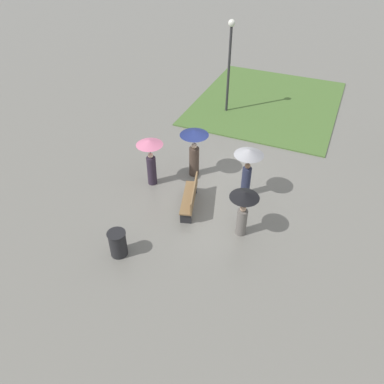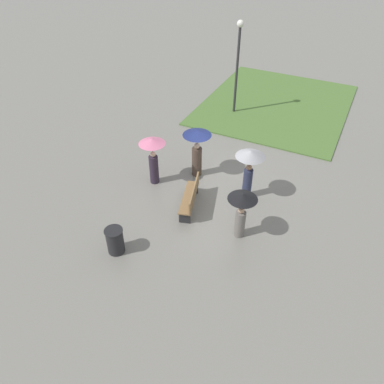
{
  "view_description": "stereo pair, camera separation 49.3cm",
  "coord_description": "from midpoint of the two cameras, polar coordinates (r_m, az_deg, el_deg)",
  "views": [
    {
      "loc": [
        10.55,
        3.46,
        8.66
      ],
      "look_at": [
        1.52,
        -0.43,
        0.76
      ],
      "focal_mm": 35.0,
      "sensor_mm": 36.0,
      "label": 1
    },
    {
      "loc": [
        10.34,
        3.91,
        8.66
      ],
      "look_at": [
        1.52,
        -0.43,
        0.76
      ],
      "focal_mm": 35.0,
      "sensor_mm": 36.0,
      "label": 2
    }
  ],
  "objects": [
    {
      "name": "ground_plane",
      "position": [
        14.06,
        3.08,
        0.71
      ],
      "size": [
        90.0,
        90.0,
        0.0
      ],
      "primitive_type": "plane",
      "color": "slate"
    },
    {
      "name": "lawn_patch_near",
      "position": [
        20.54,
        10.73,
        13.27
      ],
      "size": [
        8.35,
        7.04,
        0.06
      ],
      "color": "#4C7033",
      "rests_on": "ground_plane"
    },
    {
      "name": "park_bench",
      "position": [
        12.87,
        -1.28,
        -0.72
      ],
      "size": [
        1.87,
        0.92,
        0.9
      ],
      "rotation": [
        0.0,
        0.0,
        0.29
      ],
      "color": "brown",
      "rests_on": "ground_plane"
    },
    {
      "name": "lamp_post",
      "position": [
        18.32,
        4.95,
        20.03
      ],
      "size": [
        0.32,
        0.32,
        4.37
      ],
      "color": "#2D2D30",
      "rests_on": "ground_plane"
    },
    {
      "name": "trash_bin",
      "position": [
        11.57,
        -12.44,
        -7.68
      ],
      "size": [
        0.56,
        0.56,
        0.87
      ],
      "color": "#232326",
      "rests_on": "ground_plane"
    },
    {
      "name": "crowd_person_grey",
      "position": [
        12.99,
        7.45,
        4.37
      ],
      "size": [
        1.02,
        1.02,
        1.94
      ],
      "rotation": [
        0.0,
        0.0,
        1.43
      ],
      "color": "#282D47",
      "rests_on": "ground_plane"
    },
    {
      "name": "crowd_person_navy",
      "position": [
        13.98,
        -0.68,
        7.15
      ],
      "size": [
        1.07,
        1.07,
        1.97
      ],
      "rotation": [
        0.0,
        0.0,
        5.45
      ],
      "color": "#47382D",
      "rests_on": "ground_plane"
    },
    {
      "name": "crowd_person_black",
      "position": [
        11.53,
        6.62,
        -2.2
      ],
      "size": [
        0.92,
        0.92,
        1.69
      ],
      "rotation": [
        0.0,
        0.0,
        5.08
      ],
      "color": "slate",
      "rests_on": "ground_plane"
    },
    {
      "name": "crowd_person_pink",
      "position": [
        13.63,
        -7.39,
        5.68
      ],
      "size": [
        0.97,
        0.97,
        1.9
      ],
      "rotation": [
        0.0,
        0.0,
        2.96
      ],
      "color": "#2D2333",
      "rests_on": "ground_plane"
    }
  ]
}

